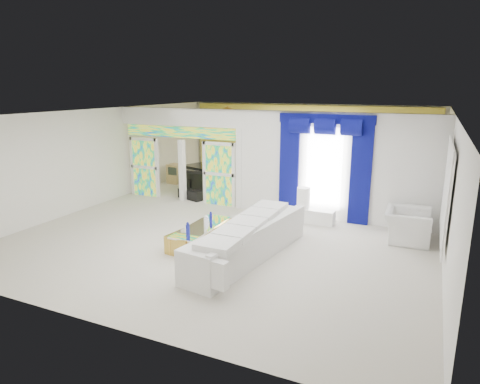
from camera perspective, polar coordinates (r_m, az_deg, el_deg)
The scene contains 22 objects.
floor at distance 12.04m, azimuth 1.07°, elevation -3.67°, with size 12.00×12.00×0.00m, color #B7AF9E.
dividing_wall at distance 11.97m, azimuth 12.55°, elevation 3.29°, with size 5.70×0.18×3.00m, color white.
dividing_header at distance 13.73m, azimuth -8.30°, elevation 9.98°, with size 4.30×0.18×0.55m, color white.
stained_panel_left at distance 14.76m, azimuth -12.73°, elevation 3.30°, with size 0.95×0.04×2.00m, color #994C3F.
stained_panel_right at distance 13.26m, azimuth -2.84°, elevation 2.43°, with size 0.95×0.04×2.00m, color #994C3F.
stained_transom at distance 13.77m, azimuth -8.23°, elevation 8.01°, with size 4.00×0.05×0.35m, color #994C3F.
window_pane at distance 11.94m, azimuth 11.26°, elevation 3.08°, with size 1.00×0.02×2.30m, color white.
blue_drape_left at distance 12.18m, azimuth 6.64°, elevation 3.24°, with size 0.55×0.10×2.80m, color #060344.
blue_drape_right at distance 11.74m, azimuth 15.96°, elevation 2.37°, with size 0.55×0.10×2.80m, color #060344.
blue_pelmet at distance 11.73m, azimuth 11.55°, elevation 9.64°, with size 2.60×0.12×0.25m, color #060344.
wall_mirror at distance 9.77m, azimuth 26.15°, elevation 0.08°, with size 0.04×2.70×1.90m, color white.
gold_curtains at distance 17.18m, azimuth 9.02°, elevation 6.64°, with size 9.70×0.12×2.90m, color gold.
white_sofa at distance 9.29m, azimuth 1.15°, elevation -6.73°, with size 0.83×3.88×0.74m, color silver.
coffee_table at distance 10.17m, azimuth -5.20°, elevation -5.86°, with size 0.64×1.91×0.42m, color #B59138.
console_table at distance 11.85m, azimuth 9.86°, elevation -3.21°, with size 1.16×0.37×0.39m, color white.
table_lamp at distance 11.79m, azimuth 8.55°, elevation -0.80°, with size 0.36×0.36×0.58m, color white.
armchair at distance 11.07m, azimuth 21.66°, elevation -4.21°, with size 1.19×1.04×0.77m, color silver.
grand_piano at distance 15.52m, azimuth -3.57°, elevation 2.10°, with size 1.39×1.82×0.92m, color black.
piano_bench at distance 14.23m, azimuth -6.57°, elevation -0.31°, with size 0.96×0.37×0.32m, color black.
tv_console at distance 16.61m, azimuth -8.74°, elevation 2.45°, with size 0.51×0.47×0.75m, color tan.
chandelier at distance 15.55m, azimuth -1.71°, elevation 10.30°, with size 0.60×0.60×0.60m, color gold.
decanters at distance 10.11m, azimuth -5.31°, elevation -4.17°, with size 0.11×1.14×0.22m.
Camera 1 is at (4.56, -10.53, 3.67)m, focal length 31.66 mm.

